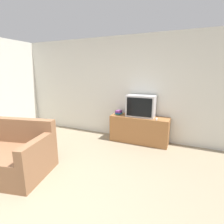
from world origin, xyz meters
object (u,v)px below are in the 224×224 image
object	(u,v)px
tv_stand	(139,129)
book_stack	(119,112)
television	(141,106)
remote_on_stand	(157,119)

from	to	relation	value
tv_stand	book_stack	xyz separation A→B (m)	(-0.56, 0.02, 0.38)
television	book_stack	xyz separation A→B (m)	(-0.57, -0.02, -0.21)
tv_stand	television	bearing A→B (deg)	69.95
television	remote_on_stand	bearing A→B (deg)	-18.94
tv_stand	television	xyz separation A→B (m)	(0.01, 0.04, 0.59)
television	remote_on_stand	xyz separation A→B (m)	(0.41, -0.14, -0.25)
television	book_stack	size ratio (longest dim) A/B	3.01
book_stack	tv_stand	bearing A→B (deg)	-2.27
book_stack	remote_on_stand	world-z (taller)	book_stack
television	tv_stand	bearing A→B (deg)	-110.05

